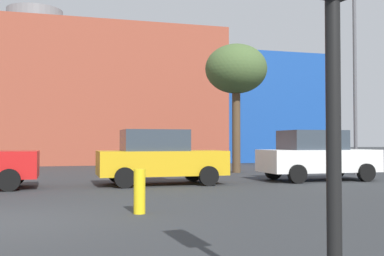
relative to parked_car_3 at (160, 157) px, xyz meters
name	(u,v)px	position (x,y,z in m)	size (l,w,h in m)	color
ground_plane	(0,222)	(-4.36, -6.58, -0.94)	(200.00, 200.00, 0.00)	#2D3033
building_backdrop	(34,102)	(-5.16, 20.22, 3.46)	(42.60, 13.67, 11.15)	#9E4733
parked_car_3	(160,157)	(0.00, 0.00, 0.00)	(4.34, 2.13, 1.88)	gold
parked_car_4	(317,156)	(6.09, 0.00, 0.01)	(4.38, 2.15, 1.90)	white
bare_tree_0	(236,71)	(4.78, 5.04, 3.94)	(2.96, 2.96, 6.14)	brown
bollard_yellow_1	(139,191)	(-1.74, -6.27, -0.48)	(0.24, 0.24, 0.91)	yellow
street_lamp	(355,60)	(9.40, 2.26, 4.18)	(0.80, 0.24, 9.16)	#59595E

